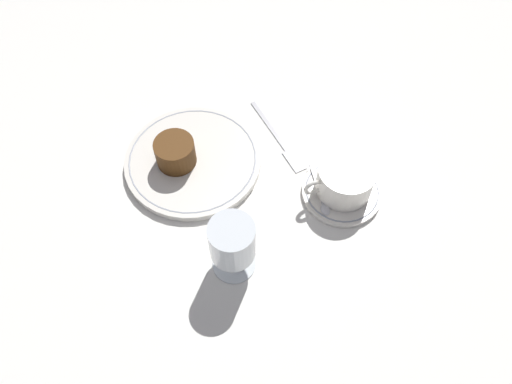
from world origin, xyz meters
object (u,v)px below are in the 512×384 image
object	(u,v)px
coffee_cup	(345,179)
wine_glass	(232,243)
fork	(282,143)
dessert_cake	(175,153)
dinner_plate	(193,160)

from	to	relation	value
coffee_cup	wine_glass	bearing A→B (deg)	18.10
fork	dessert_cake	size ratio (longest dim) A/B	2.64
dessert_cake	fork	bearing A→B (deg)	176.40
dessert_cake	coffee_cup	bearing A→B (deg)	150.54
coffee_cup	dessert_cake	bearing A→B (deg)	-29.46
fork	dinner_plate	bearing A→B (deg)	-2.89
dinner_plate	dessert_cake	size ratio (longest dim) A/B	3.48
dinner_plate	dessert_cake	world-z (taller)	dessert_cake
coffee_cup	fork	size ratio (longest dim) A/B	0.66
dinner_plate	wine_glass	distance (m)	0.22
dinner_plate	coffee_cup	world-z (taller)	coffee_cup
coffee_cup	fork	world-z (taller)	coffee_cup
coffee_cup	dessert_cake	world-z (taller)	coffee_cup
dinner_plate	wine_glass	xyz separation A→B (m)	(-0.01, 0.21, 0.06)
coffee_cup	fork	bearing A→B (deg)	-64.75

